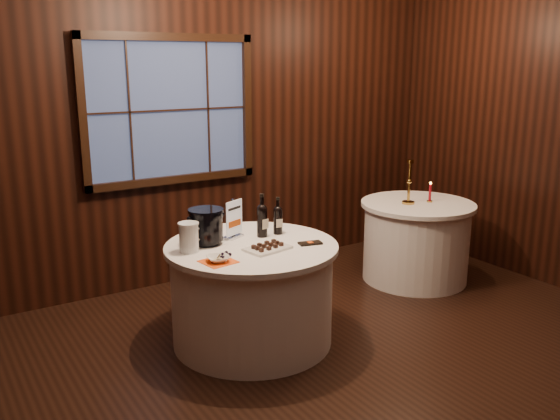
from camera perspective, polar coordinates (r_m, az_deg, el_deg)
ground at (r=3.93m, az=4.99°, el=-17.89°), size 6.00×6.00×0.00m
back_wall at (r=5.53m, az=-10.58°, el=8.35°), size 6.00×0.10×3.00m
main_table at (r=4.50m, az=-2.70°, el=-7.98°), size 1.28×1.28×0.77m
side_table at (r=5.89m, az=12.94°, el=-2.91°), size 1.08×1.08×0.77m
sign_stand at (r=4.51m, az=-4.50°, el=-1.43°), size 0.18×0.15×0.30m
port_bottle_left at (r=4.52m, az=-1.74°, el=-0.79°), size 0.08×0.09×0.34m
port_bottle_right at (r=4.59m, az=-0.21°, el=-0.78°), size 0.07×0.08×0.29m
ice_bucket at (r=4.37m, az=-7.12°, el=-1.51°), size 0.26×0.26×0.27m
chocolate_plate at (r=4.24m, az=-1.21°, el=-3.60°), size 0.35×0.26×0.05m
chocolate_box at (r=4.38m, az=2.93°, el=-3.21°), size 0.18×0.12×0.01m
grape_bunch at (r=4.08m, az=-5.18°, el=-4.39°), size 0.17×0.09×0.04m
glass_pitcher at (r=4.22m, az=-8.74°, el=-2.58°), size 0.20×0.15×0.21m
orange_napkin at (r=4.01m, az=-5.96°, el=-4.96°), size 0.24×0.24×0.00m
cracker_bowl at (r=4.01m, az=-5.97°, el=-4.69°), size 0.18×0.18×0.04m
brass_candlestick at (r=5.69m, az=12.31°, el=2.08°), size 0.12×0.12×0.42m
red_candle at (r=5.82m, az=14.23°, el=1.50°), size 0.05×0.05×0.20m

